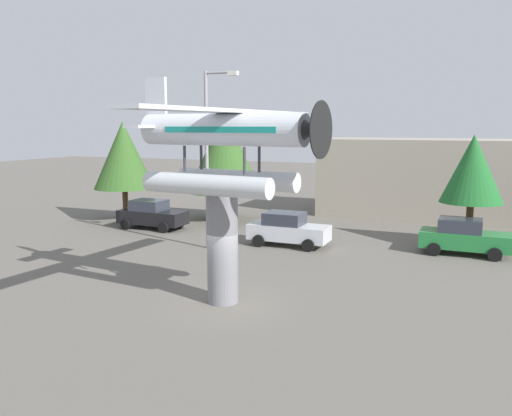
% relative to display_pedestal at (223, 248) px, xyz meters
% --- Properties ---
extents(ground_plane, '(140.00, 140.00, 0.00)m').
position_rel_display_pedestal_xyz_m(ground_plane, '(0.00, 0.00, -1.99)').
color(ground_plane, '#605B54').
extents(display_pedestal, '(1.10, 1.10, 3.97)m').
position_rel_display_pedestal_xyz_m(display_pedestal, '(0.00, 0.00, 0.00)').
color(display_pedestal, slate).
rests_on(display_pedestal, ground).
extents(floatplane_monument, '(7.02, 10.46, 4.00)m').
position_rel_display_pedestal_xyz_m(floatplane_monument, '(0.13, -0.01, 3.66)').
color(floatplane_monument, silver).
rests_on(floatplane_monument, display_pedestal).
extents(car_near_black, '(4.20, 2.02, 1.76)m').
position_rel_display_pedestal_xyz_m(car_near_black, '(-10.18, 10.51, -1.11)').
color(car_near_black, black).
rests_on(car_near_black, ground).
extents(car_mid_silver, '(4.20, 2.02, 1.76)m').
position_rel_display_pedestal_xyz_m(car_mid_silver, '(-0.93, 9.40, -1.11)').
color(car_mid_silver, silver).
rests_on(car_mid_silver, ground).
extents(car_far_green, '(4.20, 2.02, 1.76)m').
position_rel_display_pedestal_xyz_m(car_far_green, '(7.64, 10.99, -1.11)').
color(car_far_green, '#237A38').
rests_on(car_far_green, ground).
extents(streetlight_primary, '(1.84, 0.28, 8.90)m').
position_rel_display_pedestal_xyz_m(streetlight_primary, '(-4.35, 7.25, 3.11)').
color(streetlight_primary, gray).
rests_on(streetlight_primary, ground).
extents(storefront_building, '(15.62, 6.46, 5.35)m').
position_rel_display_pedestal_xyz_m(storefront_building, '(5.53, 22.00, 0.69)').
color(storefront_building, '#9E9384').
rests_on(storefront_building, ground).
extents(tree_west, '(3.96, 3.96, 6.55)m').
position_rel_display_pedestal_xyz_m(tree_west, '(-13.44, 12.25, 2.35)').
color(tree_west, brown).
rests_on(tree_west, ground).
extents(tree_east, '(4.89, 4.89, 7.31)m').
position_rel_display_pedestal_xyz_m(tree_east, '(-7.43, 15.04, 2.60)').
color(tree_east, brown).
rests_on(tree_east, ground).
extents(tree_center_back, '(3.14, 3.14, 5.83)m').
position_rel_display_pedestal_xyz_m(tree_center_back, '(7.83, 12.72, 2.07)').
color(tree_center_back, brown).
rests_on(tree_center_back, ground).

